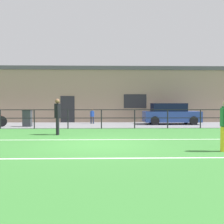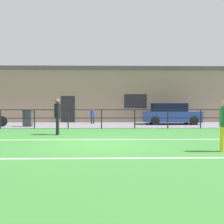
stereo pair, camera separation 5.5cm
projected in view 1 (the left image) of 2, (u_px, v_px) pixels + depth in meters
ground at (99, 145)px, 9.53m from camera, size 60.00×44.00×0.04m
field_line_touchline at (100, 140)px, 10.69m from camera, size 36.00×0.11×0.00m
field_line_hash at (97, 158)px, 7.02m from camera, size 36.00×0.11×0.00m
pavement_strip at (102, 125)px, 18.02m from camera, size 48.00×5.00×0.02m
perimeter_fence at (101, 116)px, 15.50m from camera, size 36.07×0.07×1.15m
clubhouse_facade at (102, 95)px, 21.65m from camera, size 28.00×2.56×4.48m
player_goalkeeper at (57, 114)px, 12.40m from camera, size 0.30×0.46×1.73m
spectator_child at (92, 115)px, 19.04m from camera, size 0.30×0.19×1.10m
parked_car_red at (170, 114)px, 18.67m from camera, size 3.96×1.88×1.50m
trash_bin_0 at (27, 118)px, 16.64m from camera, size 0.55×0.47×1.08m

